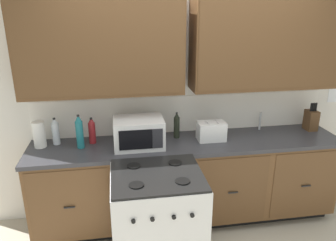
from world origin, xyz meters
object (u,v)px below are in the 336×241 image
Objects in this scene: microwave at (139,132)px; knife_block at (311,120)px; stove_range at (158,222)px; toaster at (211,131)px; paper_towel_roll at (39,134)px; bottle_teal at (80,132)px; bottle_red at (92,131)px; bottle_clear at (56,131)px; bottle_dark at (177,125)px.

knife_block is at bearing 4.05° from microwave.
toaster reaches higher than stove_range.
paper_towel_roll is 0.40m from bottle_teal.
paper_towel_roll is (-2.86, -0.01, 0.01)m from knife_block.
knife_block is at bearing 2.07° from bottle_teal.
bottle_red reaches higher than stove_range.
paper_towel_roll is at bearing 176.82° from toaster.
knife_block is (1.91, 0.14, -0.02)m from microwave.
bottle_red reaches higher than paper_towel_roll.
paper_towel_roll is 0.95× the size of bottle_clear.
bottle_teal reaches higher than paper_towel_roll.
bottle_red is (-1.19, 0.11, 0.03)m from toaster.
bottle_clear reaches higher than bottle_red.
bottle_clear is 0.35m from bottle_red.
bottle_clear is at bearing 175.22° from bottle_red.
knife_block is (1.81, 0.74, 0.57)m from stove_range.
bottle_clear is (-1.55, 0.14, 0.04)m from toaster.
microwave is 1.91m from knife_block.
stove_range is at bearing -135.05° from toaster.
paper_towel_roll is at bearing -161.54° from bottle_clear.
paper_towel_roll is 0.15m from bottle_clear.
bottle_teal is (0.39, -0.08, 0.03)m from paper_towel_roll.
knife_block reaches higher than bottle_clear.
knife_block reaches higher than toaster.
bottle_clear is at bearing 152.24° from bottle_teal.
paper_towel_roll is at bearing -179.11° from bottle_dark.
bottle_red is (-2.36, 0.01, 0.01)m from knife_block.
bottle_red is at bearing 2.16° from paper_towel_roll.
bottle_red reaches higher than toaster.
stove_range is at bearing -44.78° from bottle_teal.
knife_block is 2.47m from bottle_teal.
bottle_clear is at bearing 18.46° from paper_towel_roll.
bottle_clear is (-0.90, 0.78, 0.59)m from stove_range.
bottle_dark reaches higher than stove_range.
bottle_teal is at bearing -27.76° from bottle_clear.
stove_range is at bearing -35.03° from paper_towel_roll.
paper_towel_roll is 0.78× the size of bottle_teal.
bottle_dark is (0.86, 0.00, 0.00)m from bottle_red.
bottle_clear is 0.99× the size of bottle_dark.
bottle_teal is (-2.47, -0.09, 0.05)m from knife_block.
toaster is at bearing 2.48° from microwave.
bottle_clear is (0.14, 0.05, 0.00)m from paper_towel_roll.
microwave reaches higher than bottle_red.
bottle_dark is (0.40, 0.15, -0.01)m from microwave.
bottle_clear is 1.03× the size of bottle_red.
toaster is at bearing 44.95° from stove_range.
knife_block is 1.13× the size of bottle_dark.
microwave is 1.55× the size of knife_block.
bottle_red is (0.11, 0.10, -0.03)m from bottle_teal.
microwave is at bearing -17.75° from bottle_red.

